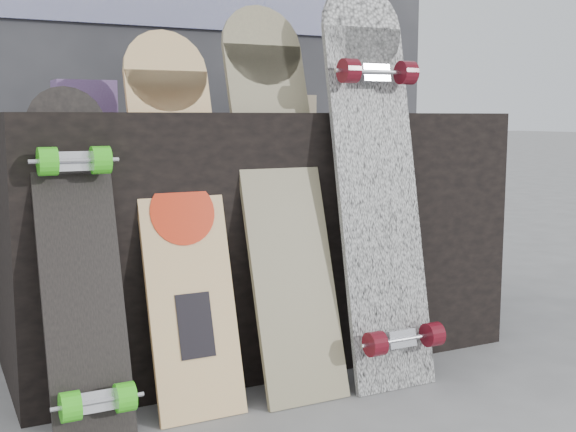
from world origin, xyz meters
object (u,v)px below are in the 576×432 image
skateboard_dark (80,257)px  longboard_geisha (181,207)px  longboard_cascadia (378,176)px  longboard_celtic (280,185)px  vendor_table (258,234)px

skateboard_dark → longboard_geisha: bearing=14.5°
longboard_cascadia → skateboard_dark: 0.88m
longboard_geisha → longboard_celtic: size_ratio=0.92×
skateboard_dark → vendor_table: bearing=30.0°
longboard_cascadia → longboard_geisha: bearing=171.3°
vendor_table → longboard_celtic: 0.37m
skateboard_dark → longboard_cascadia: bearing=-0.9°
longboard_geisha → longboard_cascadia: 0.59m
vendor_table → longboard_geisha: (-0.36, -0.30, 0.14)m
vendor_table → longboard_cascadia: size_ratio=1.35×
vendor_table → skateboard_dark: (-0.65, -0.38, 0.04)m
vendor_table → longboard_cascadia: (0.21, -0.39, 0.22)m
longboard_geisha → longboard_celtic: longboard_celtic is taller
vendor_table → longboard_cascadia: bearing=-61.1°
longboard_cascadia → skateboard_dark: bearing=179.1°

